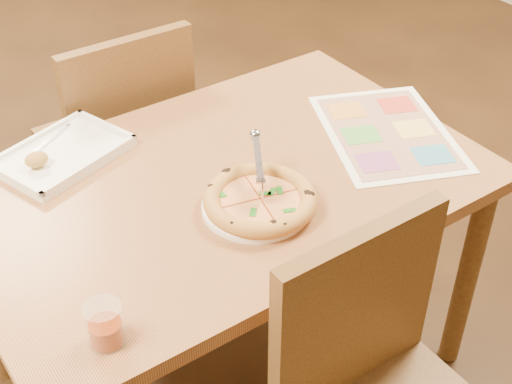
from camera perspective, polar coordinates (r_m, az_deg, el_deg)
dining_table at (r=1.85m, az=-2.58°, el=-1.03°), size 1.30×0.85×0.72m
chair_near at (r=1.57m, az=9.88°, el=-14.34°), size 0.42×0.42×0.47m
chair_far at (r=2.33m, az=-10.60°, el=5.24°), size 0.42×0.42×0.47m
plate at (r=1.69m, az=-0.00°, el=-1.16°), size 0.32×0.32×0.01m
pizza at (r=1.68m, az=0.33°, el=-0.62°), size 0.27×0.27×0.04m
pizza_cutter at (r=1.68m, az=0.23°, el=2.11°), size 0.09×0.16×0.10m
appetizer_tray at (r=1.92m, az=-15.31°, el=2.84°), size 0.38×0.31×0.06m
glass_tumbler at (r=1.40m, az=-11.97°, el=-10.50°), size 0.07×0.07×0.09m
menu at (r=2.00m, az=10.47°, el=4.72°), size 0.48×0.55×0.00m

